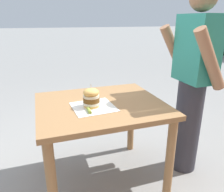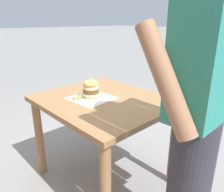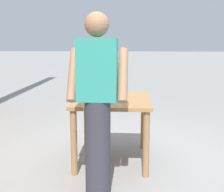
{
  "view_description": "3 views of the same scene",
  "coord_description": "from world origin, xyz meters",
  "px_view_note": "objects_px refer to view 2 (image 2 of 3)",
  "views": [
    {
      "loc": [
        1.62,
        -0.45,
        1.42
      ],
      "look_at": [
        0.0,
        0.1,
        0.81
      ],
      "focal_mm": 35.0,
      "sensor_mm": 36.0,
      "label": 1
    },
    {
      "loc": [
        1.09,
        1.27,
        1.37
      ],
      "look_at": [
        0.0,
        0.1,
        0.81
      ],
      "focal_mm": 35.0,
      "sensor_mm": 36.0,
      "label": 2
    },
    {
      "loc": [
        -0.24,
        3.61,
        1.44
      ],
      "look_at": [
        0.0,
        0.1,
        0.81
      ],
      "focal_mm": 50.0,
      "sensor_mm": 36.0,
      "label": 3
    }
  ],
  "objects_px": {
    "patio_table": "(104,113)",
    "diner_across_table": "(197,121)",
    "sandwich": "(91,89)",
    "pickle_spear": "(78,97)"
  },
  "relations": [
    {
      "from": "pickle_spear",
      "to": "sandwich",
      "type": "bearing_deg",
      "value": 156.43
    },
    {
      "from": "patio_table",
      "to": "pickle_spear",
      "type": "relative_size",
      "value": 11.7
    },
    {
      "from": "diner_across_table",
      "to": "patio_table",
      "type": "bearing_deg",
      "value": -95.8
    },
    {
      "from": "pickle_spear",
      "to": "diner_across_table",
      "type": "distance_m",
      "value": 0.97
    },
    {
      "from": "patio_table",
      "to": "diner_across_table",
      "type": "relative_size",
      "value": 0.61
    },
    {
      "from": "patio_table",
      "to": "sandwich",
      "type": "distance_m",
      "value": 0.23
    },
    {
      "from": "sandwich",
      "to": "pickle_spear",
      "type": "relative_size",
      "value": 2.12
    },
    {
      "from": "patio_table",
      "to": "diner_across_table",
      "type": "xyz_separation_m",
      "value": [
        0.08,
        0.83,
        0.25
      ]
    },
    {
      "from": "diner_across_table",
      "to": "pickle_spear",
      "type": "bearing_deg",
      "value": -85.48
    },
    {
      "from": "sandwich",
      "to": "pickle_spear",
      "type": "distance_m",
      "value": 0.13
    }
  ]
}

